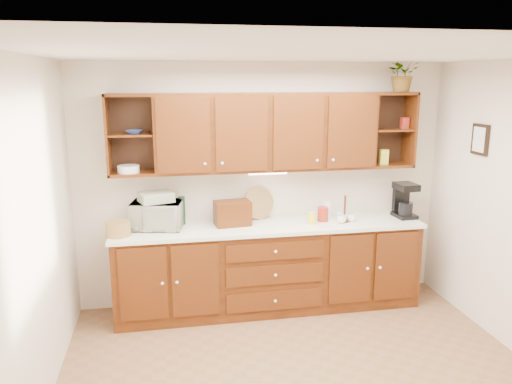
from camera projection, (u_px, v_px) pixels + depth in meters
name	position (u px, v px, depth m)	size (l,w,h in m)	color
ceiling	(314.00, 53.00, 3.46)	(4.00, 4.00, 0.00)	white
back_wall	(263.00, 185.00, 5.43)	(4.00, 4.00, 0.00)	beige
left_wall	(27.00, 248.00, 3.39)	(3.50, 3.50, 0.00)	beige
base_cabinets	(269.00, 268.00, 5.33)	(3.20, 0.60, 0.90)	#351606
countertop	(269.00, 226.00, 5.22)	(3.24, 0.64, 0.04)	silver
upper_cabinets	(268.00, 132.00, 5.15)	(3.20, 0.33, 0.80)	#351606
undercabinet_light	(268.00, 173.00, 5.19)	(0.40, 0.05, 0.03)	white
framed_picture	(480.00, 139.00, 4.85)	(0.03, 0.24, 0.30)	black
wicker_basket	(118.00, 228.00, 4.82)	(0.24, 0.24, 0.15)	#A37644
microwave	(157.00, 215.00, 5.05)	(0.50, 0.34, 0.28)	beige
towel_stack	(156.00, 197.00, 5.00)	(0.32, 0.24, 0.10)	#DEBB68
wine_bottle	(182.00, 210.00, 5.19)	(0.07, 0.07, 0.30)	black
woven_tray	(259.00, 218.00, 5.43)	(0.35, 0.35, 0.02)	#A37644
bread_box	(233.00, 213.00, 5.16)	(0.36, 0.23, 0.25)	#351606
mug_tree	(344.00, 217.00, 5.31)	(0.25, 0.26, 0.28)	#351606
canister_red	(323.00, 214.00, 5.32)	(0.11, 0.11, 0.15)	maroon
canister_white	(327.00, 210.00, 5.43)	(0.09, 0.09, 0.19)	white
canister_yellow	(312.00, 218.00, 5.22)	(0.09, 0.09, 0.12)	yellow
coffee_maker	(404.00, 201.00, 5.47)	(0.22, 0.27, 0.38)	black
bowl_stack	(134.00, 132.00, 4.87)	(0.15, 0.15, 0.04)	navy
plate_stack	(128.00, 169.00, 4.93)	(0.21, 0.21, 0.07)	white
pantry_box_yellow	(384.00, 157.00, 5.41)	(0.09, 0.07, 0.16)	yellow
pantry_box_red	(405.00, 123.00, 5.39)	(0.08, 0.07, 0.12)	maroon
potted_plant	(403.00, 73.00, 5.22)	(0.35, 0.30, 0.38)	#999999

